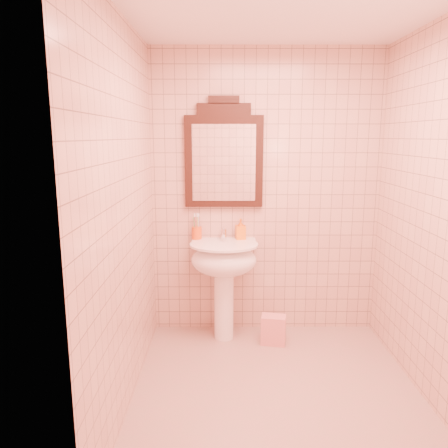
{
  "coord_description": "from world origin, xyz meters",
  "views": [
    {
      "loc": [
        -0.38,
        -2.72,
        1.76
      ],
      "look_at": [
        -0.37,
        0.55,
        1.1
      ],
      "focal_mm": 35.0,
      "sensor_mm": 36.0,
      "label": 1
    }
  ],
  "objects_px": {
    "mirror": "(224,157)",
    "toothbrush_cup": "(197,233)",
    "soap_dispenser": "(241,229)",
    "towel": "(273,330)",
    "pedestal_sink": "(224,266)"
  },
  "relations": [
    {
      "from": "mirror",
      "to": "soap_dispenser",
      "type": "distance_m",
      "value": 0.65
    },
    {
      "from": "mirror",
      "to": "towel",
      "type": "distance_m",
      "value": 1.55
    },
    {
      "from": "toothbrush_cup",
      "to": "soap_dispenser",
      "type": "bearing_deg",
      "value": -1.65
    },
    {
      "from": "toothbrush_cup",
      "to": "soap_dispenser",
      "type": "height_order",
      "value": "toothbrush_cup"
    },
    {
      "from": "toothbrush_cup",
      "to": "soap_dispenser",
      "type": "distance_m",
      "value": 0.39
    },
    {
      "from": "pedestal_sink",
      "to": "towel",
      "type": "bearing_deg",
      "value": -13.67
    },
    {
      "from": "pedestal_sink",
      "to": "mirror",
      "type": "bearing_deg",
      "value": 90.0
    },
    {
      "from": "mirror",
      "to": "toothbrush_cup",
      "type": "bearing_deg",
      "value": -172.62
    },
    {
      "from": "towel",
      "to": "mirror",
      "type": "bearing_deg",
      "value": 144.38
    },
    {
      "from": "mirror",
      "to": "towel",
      "type": "xyz_separation_m",
      "value": [
        0.43,
        -0.3,
        -1.46
      ]
    },
    {
      "from": "toothbrush_cup",
      "to": "mirror",
      "type": "bearing_deg",
      "value": 7.38
    },
    {
      "from": "mirror",
      "to": "soap_dispenser",
      "type": "relative_size",
      "value": 5.16
    },
    {
      "from": "mirror",
      "to": "towel",
      "type": "height_order",
      "value": "mirror"
    },
    {
      "from": "soap_dispenser",
      "to": "towel",
      "type": "relative_size",
      "value": 0.73
    },
    {
      "from": "toothbrush_cup",
      "to": "towel",
      "type": "height_order",
      "value": "toothbrush_cup"
    }
  ]
}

